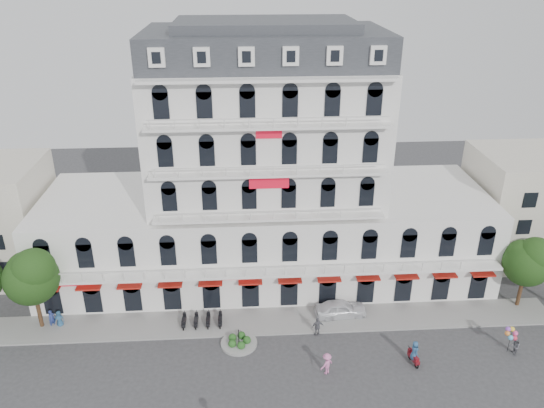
% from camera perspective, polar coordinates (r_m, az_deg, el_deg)
% --- Properties ---
extents(ground, '(120.00, 120.00, 0.00)m').
position_cam_1_polar(ground, '(43.72, 0.65, -19.77)').
color(ground, '#38383A').
rests_on(ground, ground).
extents(sidewalk, '(53.00, 4.00, 0.16)m').
position_cam_1_polar(sidewalk, '(50.43, -0.10, -12.48)').
color(sidewalk, gray).
rests_on(sidewalk, ground).
extents(main_building, '(45.00, 15.00, 25.80)m').
position_cam_1_polar(main_building, '(53.20, -0.68, 2.01)').
color(main_building, silver).
rests_on(main_building, ground).
extents(flank_building_east, '(14.00, 10.00, 12.00)m').
position_cam_1_polar(flank_building_east, '(65.21, 26.59, -0.08)').
color(flank_building_east, beige).
rests_on(flank_building_east, ground).
extents(traffic_island, '(3.20, 3.20, 1.60)m').
position_cam_1_polar(traffic_island, '(47.93, -3.58, -14.60)').
color(traffic_island, gray).
rests_on(traffic_island, ground).
extents(parked_scooter_row, '(4.40, 1.80, 1.10)m').
position_cam_1_polar(parked_scooter_row, '(50.43, -7.49, -12.85)').
color(parked_scooter_row, black).
rests_on(parked_scooter_row, ground).
extents(tree_west_inner, '(4.76, 4.76, 8.25)m').
position_cam_1_polar(tree_west_inner, '(51.07, -24.49, -6.93)').
color(tree_west_inner, '#382314').
rests_on(tree_west_inner, ground).
extents(tree_east_inner, '(4.40, 4.37, 7.57)m').
position_cam_1_polar(tree_east_inner, '(54.99, 25.85, -5.43)').
color(tree_east_inner, '#382314').
rests_on(tree_east_inner, ground).
extents(parked_car, '(4.96, 2.26, 1.65)m').
position_cam_1_polar(parked_car, '(51.11, 7.39, -11.10)').
color(parked_car, silver).
rests_on(parked_car, ground).
extents(rider_east, '(0.73, 1.69, 2.25)m').
position_cam_1_polar(rider_east, '(46.97, 15.06, -15.18)').
color(rider_east, maroon).
rests_on(rider_east, ground).
extents(pedestrian_left, '(0.87, 0.61, 1.67)m').
position_cam_1_polar(pedestrian_left, '(53.11, -21.91, -11.40)').
color(pedestrian_left, '#275076').
rests_on(pedestrian_left, ground).
extents(pedestrian_mid, '(1.14, 0.61, 1.86)m').
position_cam_1_polar(pedestrian_mid, '(48.58, 4.93, -13.01)').
color(pedestrian_mid, slate).
rests_on(pedestrian_mid, ground).
extents(pedestrian_right, '(1.43, 1.32, 1.93)m').
position_cam_1_polar(pedestrian_right, '(44.95, 5.91, -16.72)').
color(pedestrian_right, pink).
rests_on(pedestrian_right, ground).
extents(pedestrian_far, '(0.74, 0.77, 1.78)m').
position_cam_1_polar(pedestrian_far, '(53.29, -22.59, -11.33)').
color(pedestrian_far, navy).
rests_on(pedestrian_far, ground).
extents(balloon_vendor, '(1.31, 1.25, 2.45)m').
position_cam_1_polar(balloon_vendor, '(50.62, 24.56, -13.32)').
color(balloon_vendor, slate).
rests_on(balloon_vendor, ground).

